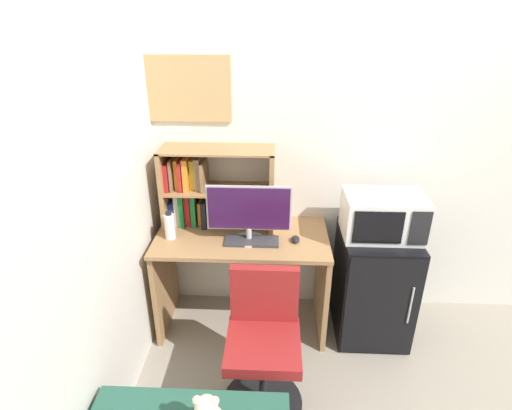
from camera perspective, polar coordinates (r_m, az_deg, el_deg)
The scene contains 12 objects.
wall_back at distance 3.14m, azimuth 23.90°, elevation 6.88°, with size 6.40×0.04×2.60m, color silver.
wall_left at distance 1.71m, azimuth -29.42°, elevation -9.06°, with size 0.04×4.40×2.60m, color silver.
desk at distance 2.96m, azimuth -1.92°, elevation -8.38°, with size 1.20×0.63×0.78m.
hutch_bookshelf at distance 2.91m, azimuth -7.72°, elevation 2.61°, with size 0.79×0.29×0.58m.
monitor at distance 2.67m, azimuth -1.01°, elevation -0.93°, with size 0.56×0.20×0.40m.
keyboard at distance 2.74m, azimuth -0.57°, elevation -5.13°, with size 0.36×0.14×0.02m, color #333338.
computer_mouse at distance 2.76m, azimuth 5.59°, elevation -4.81°, with size 0.06×0.09×0.04m, color black.
water_bottle at distance 2.82m, azimuth -12.07°, elevation -2.92°, with size 0.07×0.07×0.20m.
mini_fridge at distance 3.11m, azimuth 16.20°, elevation -10.63°, with size 0.50×0.57×0.81m.
microwave at distance 2.83m, azimuth 17.51°, elevation -1.43°, with size 0.52×0.36×0.29m.
desk_chair at distance 2.51m, azimuth 1.04°, elevation -19.76°, with size 0.48×0.48×0.88m.
wall_corkboard at distance 2.87m, azimuth -10.38°, elevation 15.81°, with size 0.66×0.02×0.44m, color tan.
Camera 1 is at (-0.74, -2.78, 2.17)m, focal length 28.37 mm.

